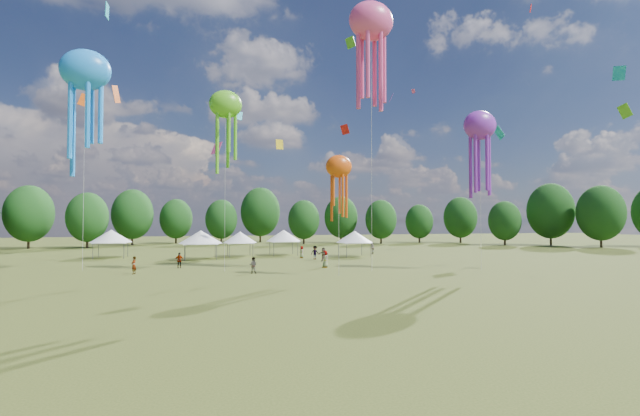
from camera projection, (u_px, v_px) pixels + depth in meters
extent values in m
plane|color=#384416|center=(573.00, 396.00, 13.51)|extent=(300.00, 300.00, 0.00)
imported|color=gray|center=(253.00, 265.00, 44.98)|extent=(0.93, 0.83, 1.60)
imported|color=gray|center=(302.00, 252.00, 63.73)|extent=(0.63, 0.88, 1.68)
imported|color=gray|center=(372.00, 248.00, 71.05)|extent=(0.99, 1.12, 1.93)
imported|color=gray|center=(315.00, 253.00, 61.38)|extent=(1.24, 0.78, 1.84)
imported|color=gray|center=(179.00, 260.00, 50.03)|extent=(1.04, 0.53, 1.71)
imported|color=gray|center=(323.00, 254.00, 59.09)|extent=(1.57, 1.38, 1.72)
imported|color=gray|center=(134.00, 265.00, 44.36)|extent=(0.63, 0.74, 1.73)
imported|color=gray|center=(325.00, 259.00, 50.67)|extent=(0.95, 1.10, 1.90)
cylinder|color=#47474C|center=(93.00, 252.00, 61.29)|extent=(0.08, 0.08, 2.10)
cylinder|color=#47474C|center=(99.00, 250.00, 65.06)|extent=(0.08, 0.08, 2.10)
cylinder|color=#47474C|center=(124.00, 251.00, 62.35)|extent=(0.08, 0.08, 2.10)
cylinder|color=#47474C|center=(128.00, 249.00, 66.12)|extent=(0.08, 0.08, 2.10)
cube|color=white|center=(111.00, 243.00, 63.74)|extent=(4.31, 4.31, 0.10)
cone|color=white|center=(111.00, 236.00, 63.76)|extent=(5.60, 5.60, 1.80)
cylinder|color=#47474C|center=(185.00, 253.00, 58.74)|extent=(0.08, 0.08, 2.07)
cylinder|color=#47474C|center=(185.00, 251.00, 62.65)|extent=(0.08, 0.08, 2.07)
cylinder|color=#47474C|center=(217.00, 253.00, 59.84)|extent=(0.08, 0.08, 2.07)
cylinder|color=#47474C|center=(215.00, 251.00, 63.75)|extent=(0.08, 0.08, 2.07)
cube|color=white|center=(201.00, 244.00, 61.27)|extent=(4.47, 4.47, 0.10)
cone|color=white|center=(201.00, 237.00, 61.30)|extent=(5.81, 5.81, 1.77)
cylinder|color=#47474C|center=(229.00, 251.00, 64.13)|extent=(0.08, 0.08, 1.92)
cylinder|color=#47474C|center=(227.00, 249.00, 67.35)|extent=(0.08, 0.08, 1.92)
cylinder|color=#47474C|center=(253.00, 251.00, 65.03)|extent=(0.08, 0.08, 1.92)
cylinder|color=#47474C|center=(250.00, 249.00, 68.25)|extent=(0.08, 0.08, 1.92)
cube|color=white|center=(240.00, 243.00, 66.22)|extent=(3.75, 3.75, 0.10)
cone|color=white|center=(240.00, 237.00, 66.24)|extent=(4.87, 4.87, 1.64)
cylinder|color=#47474C|center=(274.00, 249.00, 66.68)|extent=(0.08, 0.08, 2.02)
cylinder|color=#47474C|center=(270.00, 248.00, 70.19)|extent=(0.08, 0.08, 2.02)
cylinder|color=#47474C|center=(298.00, 249.00, 67.67)|extent=(0.08, 0.08, 2.02)
cylinder|color=#47474C|center=(293.00, 248.00, 71.17)|extent=(0.08, 0.08, 2.02)
cube|color=white|center=(284.00, 242.00, 68.96)|extent=(4.04, 4.04, 0.10)
cone|color=white|center=(284.00, 236.00, 68.99)|extent=(5.25, 5.25, 1.73)
cylinder|color=#47474C|center=(347.00, 251.00, 64.01)|extent=(0.08, 0.08, 1.96)
cylinder|color=#47474C|center=(339.00, 249.00, 67.57)|extent=(0.08, 0.08, 1.96)
cylinder|color=#47474C|center=(371.00, 250.00, 65.01)|extent=(0.08, 0.08, 1.96)
cylinder|color=#47474C|center=(362.00, 249.00, 68.57)|extent=(0.08, 0.08, 1.96)
cube|color=white|center=(354.00, 243.00, 66.32)|extent=(4.09, 4.09, 0.10)
cone|color=white|center=(354.00, 237.00, 66.34)|extent=(5.32, 5.32, 1.68)
ellipsoid|color=#5AC320|center=(226.00, 104.00, 47.25)|extent=(3.43, 2.40, 2.91)
cylinder|color=beige|center=(225.00, 187.00, 47.00)|extent=(0.03, 0.03, 17.42)
ellipsoid|color=#EB4589|center=(371.00, 21.00, 47.82)|extent=(4.85, 3.39, 4.12)
cylinder|color=beige|center=(372.00, 145.00, 47.45)|extent=(0.03, 0.03, 26.38)
ellipsoid|color=purple|center=(480.00, 125.00, 48.12)|extent=(3.67, 2.57, 3.12)
cylinder|color=beige|center=(481.00, 198.00, 47.90)|extent=(0.03, 0.03, 15.41)
ellipsoid|color=#1C89FE|center=(85.00, 70.00, 48.00)|extent=(5.12, 3.59, 4.35)
cylinder|color=beige|center=(84.00, 170.00, 47.70)|extent=(0.03, 0.03, 21.26)
ellipsoid|color=#DB4D0D|center=(339.00, 166.00, 43.29)|extent=(2.58, 1.80, 2.19)
cylinder|color=beige|center=(339.00, 221.00, 43.15)|extent=(0.03, 0.03, 10.44)
cube|color=#17AACB|center=(238.00, 115.00, 76.82)|extent=(1.54, 0.93, 1.84)
cube|color=#EB4589|center=(413.00, 91.00, 81.44)|extent=(0.81, 0.49, 0.85)
cube|color=red|center=(345.00, 129.00, 52.15)|extent=(1.10, 0.57, 1.26)
cube|color=#17AACB|center=(619.00, 73.00, 47.48)|extent=(0.91, 1.20, 1.58)
cube|color=#DB4D0D|center=(116.00, 94.00, 65.63)|extent=(0.89, 2.38, 2.90)
cube|color=#5AC320|center=(350.00, 43.00, 67.88)|extent=(1.32, 1.15, 1.99)
cube|color=#17AACB|center=(499.00, 133.00, 76.49)|extent=(0.99, 2.34, 2.45)
cube|color=purple|center=(391.00, 98.00, 74.50)|extent=(0.98, 1.69, 1.66)
cube|color=red|center=(531.00, 8.00, 51.71)|extent=(0.57, 0.78, 1.03)
cube|color=#DB4D0D|center=(85.00, 100.00, 61.84)|extent=(1.81, 0.82, 2.14)
cube|color=yellow|center=(280.00, 144.00, 57.29)|extent=(1.01, 0.39, 1.28)
cube|color=#5AC320|center=(625.00, 111.00, 45.84)|extent=(0.61, 1.33, 1.56)
cube|color=#17AACB|center=(107.00, 11.00, 33.48)|extent=(0.14, 0.85, 1.09)
cube|color=#EB4589|center=(217.00, 148.00, 56.79)|extent=(1.41, 1.56, 1.60)
cylinder|color=#38281C|center=(29.00, 240.00, 84.81)|extent=(0.44, 0.44, 3.41)
ellipsoid|color=#184115|center=(29.00, 214.00, 84.95)|extent=(8.53, 8.53, 10.66)
cylinder|color=#38281C|center=(87.00, 240.00, 87.08)|extent=(0.44, 0.44, 3.07)
ellipsoid|color=#184115|center=(87.00, 217.00, 87.21)|extent=(7.66, 7.66, 9.58)
cylinder|color=#38281C|center=(132.00, 237.00, 97.01)|extent=(0.44, 0.44, 3.43)
ellipsoid|color=#184115|center=(133.00, 214.00, 97.15)|extent=(8.58, 8.58, 10.73)
cylinder|color=#38281C|center=(176.00, 237.00, 104.78)|extent=(0.44, 0.44, 2.95)
ellipsoid|color=#184115|center=(176.00, 219.00, 104.90)|extent=(7.37, 7.37, 9.21)
cylinder|color=#38281C|center=(221.00, 237.00, 103.75)|extent=(0.44, 0.44, 2.89)
ellipsoid|color=#184115|center=(221.00, 219.00, 103.87)|extent=(7.23, 7.23, 9.04)
cylinder|color=#38281C|center=(260.00, 234.00, 110.63)|extent=(0.44, 0.44, 3.84)
ellipsoid|color=#184115|center=(260.00, 212.00, 110.78)|extent=(9.60, 9.60, 11.99)
cylinder|color=#38281C|center=(304.00, 238.00, 102.22)|extent=(0.44, 0.44, 2.84)
ellipsoid|color=#184115|center=(304.00, 220.00, 102.34)|extent=(7.11, 7.11, 8.89)
cylinder|color=#38281C|center=(341.00, 236.00, 107.36)|extent=(0.44, 0.44, 3.16)
ellipsoid|color=#184115|center=(341.00, 217.00, 107.49)|extent=(7.91, 7.91, 9.88)
cylinder|color=#38281C|center=(381.00, 237.00, 103.93)|extent=(0.44, 0.44, 2.88)
ellipsoid|color=#184115|center=(381.00, 219.00, 104.04)|extent=(7.21, 7.21, 9.01)
cylinder|color=#38281C|center=(419.00, 237.00, 108.73)|extent=(0.44, 0.44, 2.63)
ellipsoid|color=#184115|center=(419.00, 221.00, 108.84)|extent=(6.57, 6.57, 8.22)
cylinder|color=#38281C|center=(460.00, 236.00, 107.79)|extent=(0.44, 0.44, 3.13)
ellipsoid|color=#184115|center=(460.00, 217.00, 107.92)|extent=(7.81, 7.81, 9.77)
cylinder|color=#38281C|center=(505.00, 239.00, 97.17)|extent=(0.44, 0.44, 2.72)
ellipsoid|color=#184115|center=(505.00, 221.00, 97.28)|extent=(6.80, 6.80, 8.50)
cylinder|color=#38281C|center=(551.00, 236.00, 96.92)|extent=(0.44, 0.44, 3.81)
ellipsoid|color=#184115|center=(550.00, 211.00, 97.08)|extent=(9.52, 9.52, 11.90)
cylinder|color=#38281C|center=(601.00, 238.00, 89.12)|extent=(0.44, 0.44, 3.51)
ellipsoid|color=#184115|center=(601.00, 213.00, 89.26)|extent=(8.78, 8.78, 10.97)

